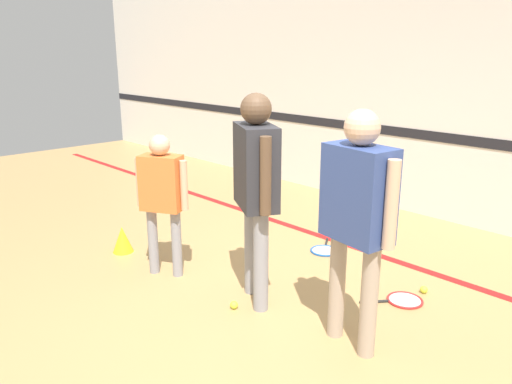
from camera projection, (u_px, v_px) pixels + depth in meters
The scene contains 11 objects.
ground_plane at pixel (252, 320), 3.91m from camera, with size 16.00×16.00×0.00m, color tan.
wall_back at pixel (466, 90), 5.73m from camera, with size 16.00×0.07×3.20m.
floor_stripe at pixel (381, 256), 5.12m from camera, with size 14.40×0.10×0.01m.
person_instructor at pixel (256, 178), 3.93m from camera, with size 0.58×0.47×1.73m.
person_student_left at pixel (162, 190), 4.50m from camera, with size 0.45×0.36×1.33m.
person_student_right at pixel (358, 206), 3.31m from camera, with size 0.63×0.33×1.68m.
racket_spare_on_floor at pixel (403, 300), 4.20m from camera, with size 0.46×0.53×0.03m.
racket_second_spare at pixel (324, 250), 5.25m from camera, with size 0.41×0.50×0.03m.
tennis_ball_near_instructor at pixel (234, 305), 4.07m from camera, with size 0.07×0.07×0.07m, color #CCE038.
tennis_ball_by_spare_racket at pixel (424, 290), 4.33m from camera, with size 0.07×0.07×0.07m, color #CCE038.
training_cone at pixel (123, 239), 5.20m from camera, with size 0.21×0.21×0.28m.
Camera 1 is at (2.54, -2.38, 2.04)m, focal length 35.00 mm.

